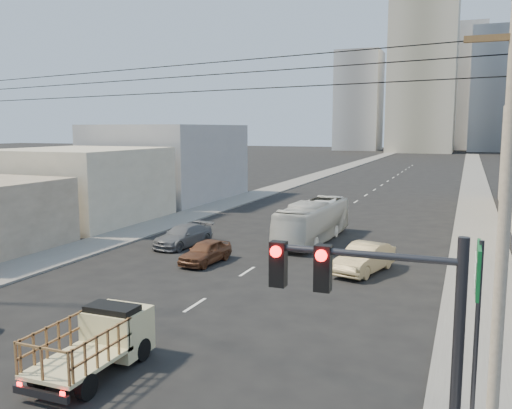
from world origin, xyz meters
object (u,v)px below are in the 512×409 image
Objects in this scene: flatbed_pickup at (96,338)px; sedan_grey at (183,236)px; sedan_brown at (206,252)px; traffic_signal at (391,347)px; sedan_tan at (364,258)px; city_bus at (313,221)px; utility_pole at (502,257)px; green_sign at (477,292)px.

flatbed_pickup is 18.41m from sedan_grey.
sedan_brown is 0.65× the size of traffic_signal.
sedan_tan is at bearing 69.23° from flatbed_pickup.
traffic_signal is at bearing -25.64° from flatbed_pickup.
city_bus is 2.51× the size of sedan_brown.
sedan_brown is at bearing 132.31° from utility_pole.
utility_pole reaches higher than sedan_brown.
sedan_grey is 27.32m from traffic_signal.
green_sign reaches higher than sedan_grey.
flatbed_pickup is at bearing -89.37° from city_bus.
sedan_brown is 21.88m from utility_pole.
city_bus reaches higher than sedan_grey.
sedan_brown is 19.63m from green_sign.
sedan_tan is 0.78× the size of traffic_signal.
traffic_signal reaches higher than flatbed_pickup.
sedan_grey is at bearing -175.14° from sedan_tan.
sedan_grey is 24.44m from green_sign.
green_sign is 0.50× the size of utility_pole.
city_bus is 1.97× the size of green_sign.
city_bus is at bearing 107.99° from traffic_signal.
flatbed_pickup reaches higher than sedan_tan.
traffic_signal reaches higher than sedan_brown.
flatbed_pickup is at bearing -71.64° from sedan_brown.
city_bus is 26.44m from utility_pole.
city_bus is at bearing 69.31° from sedan_brown.
sedan_tan is (4.73, -6.87, -0.59)m from city_bus.
green_sign reaches higher than city_bus.
sedan_grey is 0.95× the size of green_sign.
utility_pole is at bearing -56.90° from sedan_tan.
green_sign reaches higher than sedan_tan.
traffic_signal is at bearing -49.64° from sedan_brown.
green_sign is at bearing -55.21° from sedan_tan.
sedan_brown is 0.82× the size of sedan_grey.
sedan_tan is 0.47× the size of utility_pole.
traffic_signal is at bearing -105.55° from green_sign.
utility_pole is (14.41, -15.83, 4.52)m from sedan_brown.
city_bus is 28.03m from traffic_signal.
city_bus is 2.07× the size of sedan_grey.
flatbed_pickup is 1.13× the size of sedan_brown.
sedan_grey is (-3.39, 3.50, 0.02)m from sedan_brown.
utility_pole is at bearing -10.50° from flatbed_pickup.
sedan_tan is at bearing -52.26° from city_bus.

